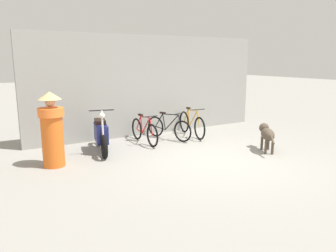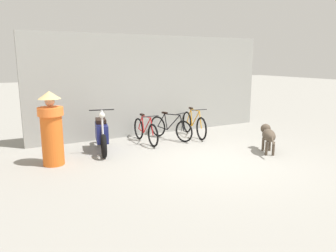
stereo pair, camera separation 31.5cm
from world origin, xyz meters
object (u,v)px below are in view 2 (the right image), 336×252
object	(u,v)px
bicycle_2	(194,124)
person_in_robes	(52,128)
motorcycle	(102,134)
bicycle_1	(170,128)
stray_dog	(268,135)
bicycle_0	(145,131)

from	to	relation	value
bicycle_2	person_in_robes	bearing A→B (deg)	-69.18
motorcycle	bicycle_1	bearing A→B (deg)	110.44
bicycle_1	person_in_robes	size ratio (longest dim) A/B	0.97
bicycle_1	person_in_robes	bearing A→B (deg)	-94.56
stray_dog	person_in_robes	distance (m)	5.08
person_in_robes	stray_dog	bearing A→B (deg)	159.34
bicycle_2	person_in_robes	distance (m)	4.30
bicycle_1	stray_dog	bearing A→B (deg)	13.65
bicycle_2	person_in_robes	world-z (taller)	person_in_robes
bicycle_0	person_in_robes	distance (m)	2.73
bicycle_2	motorcycle	world-z (taller)	motorcycle
bicycle_1	motorcycle	world-z (taller)	motorcycle
bicycle_1	motorcycle	distance (m)	2.13
bicycle_0	bicycle_2	world-z (taller)	bicycle_2
bicycle_0	motorcycle	world-z (taller)	motorcycle
motorcycle	stray_dog	size ratio (longest dim) A/B	1.75
bicycle_0	stray_dog	bearing A→B (deg)	45.42
bicycle_0	motorcycle	size ratio (longest dim) A/B	0.89
bicycle_0	bicycle_2	bearing A→B (deg)	92.59
bicycle_0	bicycle_2	distance (m)	1.62
bicycle_1	motorcycle	bearing A→B (deg)	-101.18
stray_dog	bicycle_0	bearing A→B (deg)	78.37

